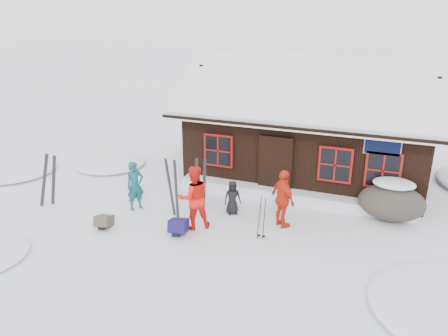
# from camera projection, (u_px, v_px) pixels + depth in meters

# --- Properties ---
(ground) EXTENTS (120.00, 120.00, 0.00)m
(ground) POSITION_uv_depth(u_px,v_px,m) (222.00, 222.00, 12.78)
(ground) COLOR white
(ground) RESTS_ON ground
(mountain_hut) EXTENTS (8.90, 6.09, 4.42)m
(mountain_hut) POSITION_uv_depth(u_px,v_px,m) (310.00, 133.00, 16.08)
(mountain_hut) COLOR black
(mountain_hut) RESTS_ON ground
(snow_drift) EXTENTS (7.60, 0.60, 0.35)m
(snow_drift) POSITION_uv_depth(u_px,v_px,m) (291.00, 195.00, 14.18)
(snow_drift) COLOR white
(snow_drift) RESTS_ON ground
(snow_mounds) EXTENTS (20.60, 13.20, 0.48)m
(snow_mounds) POSITION_uv_depth(u_px,v_px,m) (292.00, 206.00, 13.85)
(snow_mounds) COLOR white
(snow_mounds) RESTS_ON ground
(skier_teal) EXTENTS (0.61, 0.67, 1.55)m
(skier_teal) POSITION_uv_depth(u_px,v_px,m) (135.00, 186.00, 13.39)
(skier_teal) COLOR #13555C
(skier_teal) RESTS_ON ground
(skier_orange_left) EXTENTS (1.15, 1.11, 1.86)m
(skier_orange_left) POSITION_uv_depth(u_px,v_px,m) (194.00, 197.00, 12.19)
(skier_orange_left) COLOR red
(skier_orange_left) RESTS_ON ground
(skier_orange_right) EXTENTS (1.03, 0.98, 1.72)m
(skier_orange_right) POSITION_uv_depth(u_px,v_px,m) (283.00, 199.00, 12.27)
(skier_orange_right) COLOR red
(skier_orange_right) RESTS_ON ground
(skier_crouched) EXTENTS (0.61, 0.56, 1.05)m
(skier_crouched) POSITION_uv_depth(u_px,v_px,m) (232.00, 198.00, 13.17)
(skier_crouched) COLOR black
(skier_crouched) RESTS_ON ground
(boulder) EXTENTS (1.91, 1.44, 1.13)m
(boulder) POSITION_uv_depth(u_px,v_px,m) (392.00, 201.00, 12.82)
(boulder) COLOR #484039
(boulder) RESTS_ON ground
(ski_pair_left) EXTENTS (0.69, 0.35, 1.75)m
(ski_pair_left) POSITION_uv_depth(u_px,v_px,m) (49.00, 181.00, 13.63)
(ski_pair_left) COLOR black
(ski_pair_left) RESTS_ON ground
(ski_pair_mid) EXTENTS (0.56, 0.29, 1.84)m
(ski_pair_mid) POSITION_uv_depth(u_px,v_px,m) (173.00, 189.00, 12.89)
(ski_pair_mid) COLOR black
(ski_pair_mid) RESTS_ON ground
(ski_pair_right) EXTENTS (0.45, 0.12, 1.65)m
(ski_pair_right) POSITION_uv_depth(u_px,v_px,m) (200.00, 184.00, 13.53)
(ski_pair_right) COLOR black
(ski_pair_right) RESTS_ON ground
(ski_poles) EXTENTS (0.23, 0.11, 1.27)m
(ski_poles) POSITION_uv_depth(u_px,v_px,m) (262.00, 219.00, 11.69)
(ski_poles) COLOR black
(ski_poles) RESTS_ON ground
(backpack_blue) EXTENTS (0.60, 0.71, 0.34)m
(backpack_blue) POSITION_uv_depth(u_px,v_px,m) (179.00, 228.00, 12.09)
(backpack_blue) COLOR #191351
(backpack_blue) RESTS_ON ground
(backpack_olive) EXTENTS (0.50, 0.61, 0.29)m
(backpack_olive) POSITION_uv_depth(u_px,v_px,m) (104.00, 223.00, 12.44)
(backpack_olive) COLOR #494634
(backpack_olive) RESTS_ON ground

